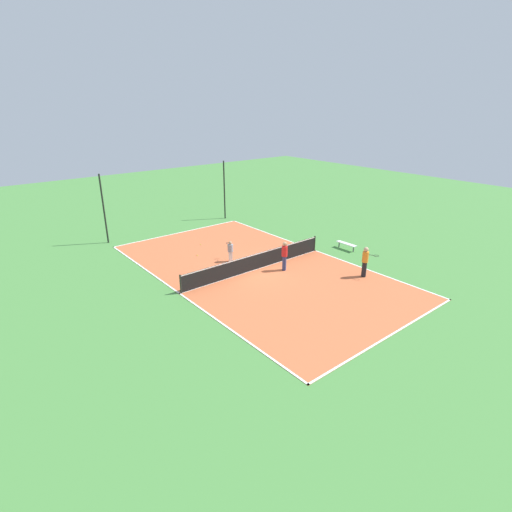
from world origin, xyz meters
TOP-DOWN VIEW (x-y plane):
  - ground_plane at (0.00, 0.00)m, footprint 80.00×80.00m
  - court_surface at (0.00, 0.00)m, footprint 10.78×19.31m
  - tennis_net at (0.00, 0.00)m, footprint 10.58×0.10m
  - bench at (7.22, -1.19)m, footprint 0.36×1.57m
  - player_coach_red at (1.27, -1.19)m, footprint 0.50×0.50m
  - player_center_orange at (4.27, -4.89)m, footprint 0.71×0.98m
  - player_baseline_gray at (-0.45, 2.07)m, footprint 0.68×0.99m
  - tennis_ball_midcourt at (-0.27, 6.06)m, footprint 0.07×0.07m
  - tennis_ball_far_baseline at (-1.61, 4.30)m, footprint 0.07×0.07m
  - fence_post_back_left at (-5.26, 10.85)m, footprint 0.12×0.12m
  - fence_post_back_right at (5.26, 10.85)m, footprint 0.12×0.12m

SIDE VIEW (x-z plane):
  - ground_plane at x=0.00m, z-range 0.00..0.00m
  - court_surface at x=0.00m, z-range 0.00..0.02m
  - tennis_ball_midcourt at x=-0.27m, z-range 0.02..0.09m
  - tennis_ball_far_baseline at x=-1.61m, z-range 0.02..0.09m
  - bench at x=7.22m, z-range 0.16..0.61m
  - tennis_net at x=0.00m, z-range 0.03..1.10m
  - player_baseline_gray at x=-0.45m, z-range 0.11..1.49m
  - player_coach_red at x=1.27m, z-range 0.17..2.00m
  - player_center_orange at x=4.27m, z-range 0.18..2.02m
  - fence_post_back_left at x=-5.26m, z-range 0.00..5.06m
  - fence_post_back_right at x=5.26m, z-range 0.00..5.06m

